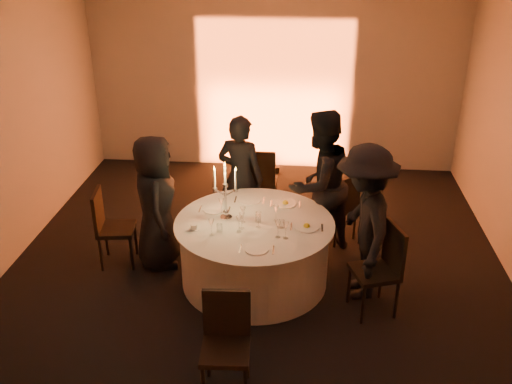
# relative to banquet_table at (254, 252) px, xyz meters

# --- Properties ---
(floor) EXTENTS (7.00, 7.00, 0.00)m
(floor) POSITION_rel_banquet_table_xyz_m (0.00, 0.00, -0.38)
(floor) COLOR black
(floor) RESTS_ON ground
(ceiling) EXTENTS (7.00, 7.00, 0.00)m
(ceiling) POSITION_rel_banquet_table_xyz_m (0.00, 0.00, 2.62)
(ceiling) COLOR silver
(ceiling) RESTS_ON wall_back
(wall_back) EXTENTS (7.00, 0.00, 7.00)m
(wall_back) POSITION_rel_banquet_table_xyz_m (0.00, 3.50, 1.12)
(wall_back) COLOR beige
(wall_back) RESTS_ON floor
(uplighter_fixture) EXTENTS (0.25, 0.12, 0.10)m
(uplighter_fixture) POSITION_rel_banquet_table_xyz_m (0.00, 3.20, -0.33)
(uplighter_fixture) COLOR black
(uplighter_fixture) RESTS_ON floor
(banquet_table) EXTENTS (1.80, 1.80, 0.77)m
(banquet_table) POSITION_rel_banquet_table_xyz_m (0.00, 0.00, 0.00)
(banquet_table) COLOR black
(banquet_table) RESTS_ON floor
(chair_left) EXTENTS (0.48, 0.48, 0.97)m
(chair_left) POSITION_rel_banquet_table_xyz_m (-1.77, 0.23, 0.16)
(chair_left) COLOR black
(chair_left) RESTS_ON floor
(chair_back_left) EXTENTS (0.47, 0.47, 1.04)m
(chair_back_left) POSITION_rel_banquet_table_xyz_m (-0.07, 1.58, 0.20)
(chair_back_left) COLOR black
(chair_back_left) RESTS_ON floor
(chair_back_right) EXTENTS (0.58, 0.58, 0.94)m
(chair_back_right) POSITION_rel_banquet_table_xyz_m (1.02, 1.03, 0.14)
(chair_back_right) COLOR black
(chair_back_right) RESTS_ON floor
(chair_right) EXTENTS (0.56, 0.56, 1.00)m
(chair_right) POSITION_rel_banquet_table_xyz_m (1.39, -0.43, 0.18)
(chair_right) COLOR black
(chair_right) RESTS_ON floor
(chair_front) EXTENTS (0.44, 0.44, 0.96)m
(chair_front) POSITION_rel_banquet_table_xyz_m (-0.09, -1.69, 0.16)
(chair_front) COLOR black
(chair_front) RESTS_ON floor
(guest_left) EXTENTS (0.70, 0.90, 1.65)m
(guest_left) POSITION_rel_banquet_table_xyz_m (-1.19, 0.29, 0.44)
(guest_left) COLOR black
(guest_left) RESTS_ON floor
(guest_back_left) EXTENTS (0.69, 0.54, 1.67)m
(guest_back_left) POSITION_rel_banquet_table_xyz_m (-0.28, 1.05, 0.45)
(guest_back_left) COLOR black
(guest_back_left) RESTS_ON floor
(guest_back_right) EXTENTS (1.14, 1.13, 1.86)m
(guest_back_right) POSITION_rel_banquet_table_xyz_m (0.72, 0.74, 0.54)
(guest_back_right) COLOR black
(guest_back_right) RESTS_ON floor
(guest_right) EXTENTS (0.78, 1.21, 1.77)m
(guest_right) POSITION_rel_banquet_table_xyz_m (1.19, -0.13, 0.50)
(guest_right) COLOR black
(guest_right) RESTS_ON floor
(plate_left) EXTENTS (0.35, 0.27, 0.01)m
(plate_left) POSITION_rel_banquet_table_xyz_m (-0.49, 0.26, 0.39)
(plate_left) COLOR white
(plate_left) RESTS_ON banquet_table
(plate_back_left) EXTENTS (0.35, 0.28, 0.01)m
(plate_back_left) POSITION_rel_banquet_table_xyz_m (-0.11, 0.54, 0.39)
(plate_back_left) COLOR white
(plate_back_left) RESTS_ON banquet_table
(plate_back_right) EXTENTS (0.35, 0.26, 0.08)m
(plate_back_right) POSITION_rel_banquet_table_xyz_m (0.33, 0.48, 0.40)
(plate_back_right) COLOR white
(plate_back_right) RESTS_ON banquet_table
(plate_right) EXTENTS (0.36, 0.27, 0.08)m
(plate_right) POSITION_rel_banquet_table_xyz_m (0.58, -0.07, 0.40)
(plate_right) COLOR white
(plate_right) RESTS_ON banquet_table
(plate_front) EXTENTS (0.36, 0.25, 0.01)m
(plate_front) POSITION_rel_banquet_table_xyz_m (0.08, -0.58, 0.39)
(plate_front) COLOR white
(plate_front) RESTS_ON banquet_table
(coffee_cup) EXTENTS (0.11, 0.11, 0.07)m
(coffee_cup) POSITION_rel_banquet_table_xyz_m (-0.64, -0.23, 0.42)
(coffee_cup) COLOR white
(coffee_cup) RESTS_ON banquet_table
(candelabra) EXTENTS (0.29, 0.14, 0.69)m
(candelabra) POSITION_rel_banquet_table_xyz_m (-0.33, 0.07, 0.63)
(candelabra) COLOR silver
(candelabra) RESTS_ON banquet_table
(wine_glass_a) EXTENTS (0.07, 0.07, 0.19)m
(wine_glass_a) POSITION_rel_banquet_table_xyz_m (-0.15, -0.23, 0.52)
(wine_glass_a) COLOR white
(wine_glass_a) RESTS_ON banquet_table
(wine_glass_b) EXTENTS (0.07, 0.07, 0.19)m
(wine_glass_b) POSITION_rel_banquet_table_xyz_m (0.28, -0.31, 0.52)
(wine_glass_b) COLOR white
(wine_glass_b) RESTS_ON banquet_table
(wine_glass_c) EXTENTS (0.07, 0.07, 0.19)m
(wine_glass_c) POSITION_rel_banquet_table_xyz_m (-0.12, -0.15, 0.52)
(wine_glass_c) COLOR white
(wine_glass_c) RESTS_ON banquet_table
(wine_glass_d) EXTENTS (0.07, 0.07, 0.19)m
(wine_glass_d) POSITION_rel_banquet_table_xyz_m (0.24, 0.06, 0.52)
(wine_glass_d) COLOR white
(wine_glass_d) RESTS_ON banquet_table
(wine_glass_e) EXTENTS (0.07, 0.07, 0.19)m
(wine_glass_e) POSITION_rel_banquet_table_xyz_m (-0.43, -0.33, 0.52)
(wine_glass_e) COLOR white
(wine_glass_e) RESTS_ON banquet_table
(wine_glass_f) EXTENTS (0.07, 0.07, 0.19)m
(wine_glass_f) POSITION_rel_banquet_table_xyz_m (0.06, -0.11, 0.52)
(wine_glass_f) COLOR white
(wine_glass_f) RESTS_ON banquet_table
(wine_glass_g) EXTENTS (0.07, 0.07, 0.19)m
(wine_glass_g) POSITION_rel_banquet_table_xyz_m (-0.40, 0.17, 0.52)
(wine_glass_g) COLOR white
(wine_glass_g) RESTS_ON banquet_table
(wine_glass_h) EXTENTS (0.07, 0.07, 0.19)m
(wine_glass_h) POSITION_rel_banquet_table_xyz_m (0.36, -0.33, 0.52)
(wine_glass_h) COLOR white
(wine_glass_h) RESTS_ON banquet_table
(wine_glass_i) EXTENTS (0.07, 0.07, 0.19)m
(wine_glass_i) POSITION_rel_banquet_table_xyz_m (-0.13, -0.01, 0.52)
(wine_glass_i) COLOR white
(wine_glass_i) RESTS_ON banquet_table
(tumbler_a) EXTENTS (0.07, 0.07, 0.09)m
(tumbler_a) POSITION_rel_banquet_table_xyz_m (0.04, 0.01, 0.43)
(tumbler_a) COLOR white
(tumbler_a) RESTS_ON banquet_table
(tumbler_b) EXTENTS (0.07, 0.07, 0.09)m
(tumbler_b) POSITION_rel_banquet_table_xyz_m (0.31, -0.09, 0.43)
(tumbler_b) COLOR white
(tumbler_b) RESTS_ON banquet_table
(tumbler_c) EXTENTS (0.07, 0.07, 0.09)m
(tumbler_c) POSITION_rel_banquet_table_xyz_m (-0.36, -0.24, 0.43)
(tumbler_c) COLOR white
(tumbler_c) RESTS_ON banquet_table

